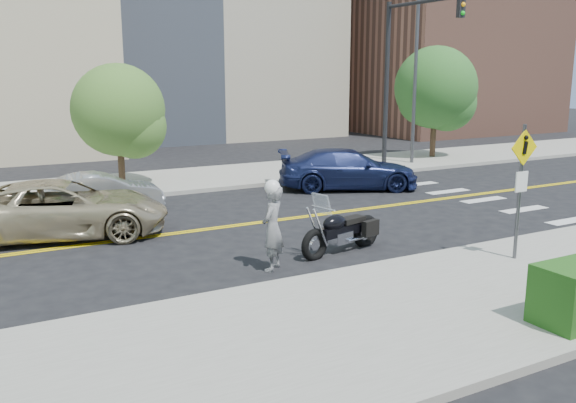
{
  "coord_description": "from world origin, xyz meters",
  "views": [
    {
      "loc": [
        -6.6,
        -15.35,
        4.23
      ],
      "look_at": [
        0.31,
        -2.8,
        1.2
      ],
      "focal_mm": 38.0,
      "sensor_mm": 36.0,
      "label": 1
    }
  ],
  "objects_px": {
    "pedestrian_sign": "(521,179)",
    "motorcyclist": "(272,225)",
    "suv": "(62,209)",
    "parked_car_silver": "(101,193)",
    "motorcycle": "(342,221)",
    "parked_car_blue": "(348,169)"
  },
  "relations": [
    {
      "from": "parked_car_silver",
      "to": "parked_car_blue",
      "type": "xyz_separation_m",
      "value": [
        8.86,
        -0.49,
        0.13
      ]
    },
    {
      "from": "motorcyclist",
      "to": "parked_car_silver",
      "type": "distance_m",
      "value": 7.86
    },
    {
      "from": "suv",
      "to": "parked_car_blue",
      "type": "bearing_deg",
      "value": -64.08
    },
    {
      "from": "parked_car_silver",
      "to": "pedestrian_sign",
      "type": "bearing_deg",
      "value": -140.15
    },
    {
      "from": "motorcyclist",
      "to": "motorcycle",
      "type": "height_order",
      "value": "motorcyclist"
    },
    {
      "from": "motorcycle",
      "to": "parked_car_blue",
      "type": "relative_size",
      "value": 0.49
    },
    {
      "from": "pedestrian_sign",
      "to": "suv",
      "type": "height_order",
      "value": "pedestrian_sign"
    },
    {
      "from": "motorcyclist",
      "to": "parked_car_blue",
      "type": "xyz_separation_m",
      "value": [
        6.82,
        7.09,
        -0.26
      ]
    },
    {
      "from": "motorcycle",
      "to": "parked_car_silver",
      "type": "xyz_separation_m",
      "value": [
        -4.12,
        7.17,
        -0.15
      ]
    },
    {
      "from": "motorcycle",
      "to": "suv",
      "type": "distance_m",
      "value": 7.33
    },
    {
      "from": "pedestrian_sign",
      "to": "motorcycle",
      "type": "xyz_separation_m",
      "value": [
        -2.85,
        2.72,
        -1.2
      ]
    },
    {
      "from": "parked_car_blue",
      "to": "suv",
      "type": "bearing_deg",
      "value": 125.13
    },
    {
      "from": "parked_car_silver",
      "to": "parked_car_blue",
      "type": "relative_size",
      "value": 0.72
    },
    {
      "from": "motorcycle",
      "to": "suv",
      "type": "relative_size",
      "value": 0.46
    },
    {
      "from": "motorcyclist",
      "to": "suv",
      "type": "relative_size",
      "value": 0.37
    },
    {
      "from": "pedestrian_sign",
      "to": "parked_car_silver",
      "type": "bearing_deg",
      "value": 125.16
    },
    {
      "from": "motorcyclist",
      "to": "suv",
      "type": "height_order",
      "value": "motorcyclist"
    },
    {
      "from": "pedestrian_sign",
      "to": "motorcyclist",
      "type": "bearing_deg",
      "value": 154.9
    },
    {
      "from": "suv",
      "to": "parked_car_blue",
      "type": "height_order",
      "value": "suv"
    },
    {
      "from": "parked_car_silver",
      "to": "parked_car_blue",
      "type": "bearing_deg",
      "value": -88.46
    },
    {
      "from": "parked_car_silver",
      "to": "motorcyclist",
      "type": "bearing_deg",
      "value": -160.3
    },
    {
      "from": "parked_car_blue",
      "to": "pedestrian_sign",
      "type": "bearing_deg",
      "value": -167.14
    }
  ]
}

